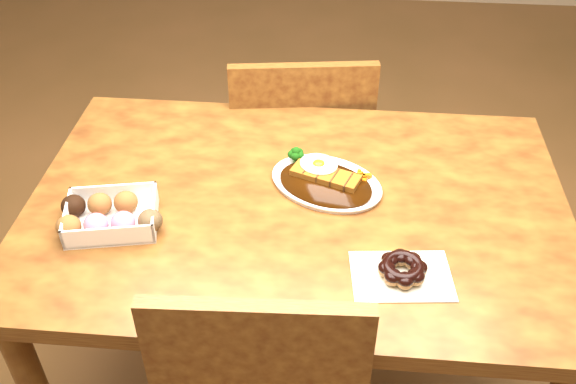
# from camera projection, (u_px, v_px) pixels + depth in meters

# --- Properties ---
(table) EXTENTS (1.20, 0.80, 0.75)m
(table) POSITION_uv_depth(u_px,v_px,m) (297.00, 234.00, 1.49)
(table) COLOR #451C0D
(table) RESTS_ON ground
(chair_far) EXTENTS (0.47, 0.47, 0.87)m
(chair_far) POSITION_uv_depth(u_px,v_px,m) (299.00, 158.00, 2.01)
(chair_far) COLOR #451C0D
(chair_far) RESTS_ON ground
(katsu_curry_plate) EXTENTS (0.31, 0.28, 0.05)m
(katsu_curry_plate) POSITION_uv_depth(u_px,v_px,m) (325.00, 179.00, 1.47)
(katsu_curry_plate) COLOR white
(katsu_curry_plate) RESTS_ON table
(donut_box) EXTENTS (0.23, 0.18, 0.05)m
(donut_box) POSITION_uv_depth(u_px,v_px,m) (109.00, 215.00, 1.35)
(donut_box) COLOR white
(donut_box) RESTS_ON table
(pon_de_ring) EXTENTS (0.21, 0.16, 0.04)m
(pon_de_ring) POSITION_uv_depth(u_px,v_px,m) (402.00, 269.00, 1.24)
(pon_de_ring) COLOR silver
(pon_de_ring) RESTS_ON table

